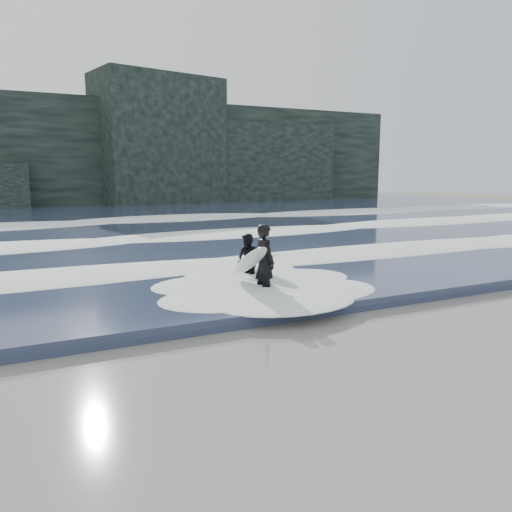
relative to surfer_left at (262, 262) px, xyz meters
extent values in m
plane|color=#7C7759|center=(-1.29, -5.18, -0.98)|extent=(120.00, 120.00, 0.00)
cube|color=#2A3553|center=(-1.29, 23.82, -0.83)|extent=(90.00, 52.00, 0.30)
cube|color=black|center=(-1.29, 40.82, 4.02)|extent=(70.00, 9.00, 10.00)
ellipsoid|color=white|center=(-1.29, 3.82, -0.58)|extent=(60.00, 3.20, 0.20)
ellipsoid|color=white|center=(-1.29, 10.82, -0.56)|extent=(60.00, 4.00, 0.24)
ellipsoid|color=white|center=(-1.29, 19.82, -0.53)|extent=(60.00, 4.80, 0.30)
imported|color=black|center=(0.07, -0.01, -0.01)|extent=(0.53, 0.75, 1.95)
ellipsoid|color=white|center=(-0.33, 0.04, 0.03)|extent=(0.79, 2.02, 1.10)
imported|color=black|center=(0.30, 1.49, -0.22)|extent=(0.76, 0.87, 1.52)
ellipsoid|color=silver|center=(0.72, 1.49, -0.16)|extent=(0.59, 1.98, 0.52)
camera|label=1|loc=(-5.66, -11.27, 2.25)|focal=35.00mm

